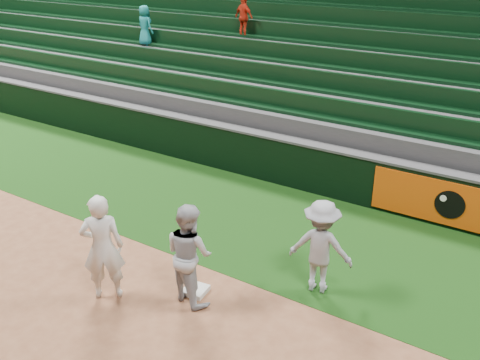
# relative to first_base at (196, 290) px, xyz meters

# --- Properties ---
(ground) EXTENTS (70.00, 70.00, 0.00)m
(ground) POSITION_rel_first_base_xyz_m (-0.22, -0.16, -0.05)
(ground) COLOR brown
(ground) RESTS_ON ground
(foul_grass) EXTENTS (36.00, 4.20, 0.01)m
(foul_grass) POSITION_rel_first_base_xyz_m (-0.22, 2.84, -0.04)
(foul_grass) COLOR black
(foul_grass) RESTS_ON ground
(first_base) EXTENTS (0.45, 0.45, 0.09)m
(first_base) POSITION_rel_first_base_xyz_m (0.00, 0.00, 0.00)
(first_base) COLOR silver
(first_base) RESTS_ON ground
(first_baseman) EXTENTS (0.85, 0.83, 1.97)m
(first_baseman) POSITION_rel_first_base_xyz_m (-1.25, -0.92, 0.94)
(first_baseman) COLOR silver
(first_baseman) RESTS_ON ground
(baserunner) EXTENTS (1.04, 0.90, 1.84)m
(baserunner) POSITION_rel_first_base_xyz_m (0.04, -0.18, 0.87)
(baserunner) COLOR #ACB0B7
(baserunner) RESTS_ON ground
(base_coach) EXTENTS (1.24, 0.88, 1.75)m
(base_coach) POSITION_rel_first_base_xyz_m (1.79, 1.29, 0.84)
(base_coach) COLOR #9598A2
(base_coach) RESTS_ON foul_grass
(field_wall) EXTENTS (36.00, 0.45, 1.25)m
(field_wall) POSITION_rel_first_base_xyz_m (-0.19, 5.04, 0.59)
(field_wall) COLOR black
(field_wall) RESTS_ON ground
(stadium_seating) EXTENTS (36.00, 5.95, 5.09)m
(stadium_seating) POSITION_rel_first_base_xyz_m (-0.22, 8.81, 1.66)
(stadium_seating) COLOR #343436
(stadium_seating) RESTS_ON ground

